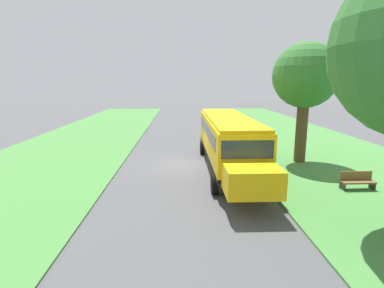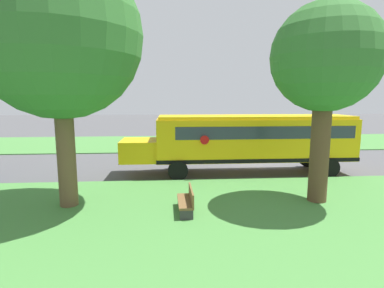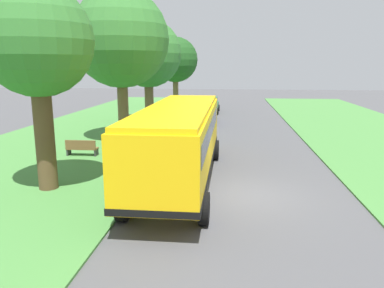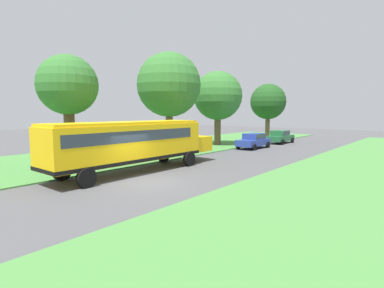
{
  "view_description": "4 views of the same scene",
  "coord_description": "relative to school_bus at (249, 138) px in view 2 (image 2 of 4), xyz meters",
  "views": [
    {
      "loc": [
        0.28,
        18.4,
        5.17
      ],
      "look_at": [
        -0.34,
        2.66,
        1.89
      ],
      "focal_mm": 28.0,
      "sensor_mm": 36.0,
      "label": 1
    },
    {
      "loc": [
        -18.4,
        5.52,
        4.04
      ],
      "look_at": [
        -1.08,
        4.23,
        1.42
      ],
      "focal_mm": 28.0,
      "sensor_mm": 36.0,
      "label": 2
    },
    {
      "loc": [
        -0.55,
        -13.26,
        4.73
      ],
      "look_at": [
        -2.29,
        3.13,
        1.21
      ],
      "focal_mm": 35.0,
      "sensor_mm": 36.0,
      "label": 3
    },
    {
      "loc": [
        11.99,
        -10.59,
        3.72
      ],
      "look_at": [
        -0.05,
        3.93,
        1.73
      ],
      "focal_mm": 28.0,
      "sensor_mm": 36.0,
      "label": 4
    }
  ],
  "objects": [
    {
      "name": "park_bench",
      "position": [
        -5.69,
        3.72,
        -1.45
      ],
      "size": [
        1.61,
        0.52,
        0.92
      ],
      "color": "brown",
      "rests_on": "ground"
    },
    {
      "name": "oak_tree_beside_bus",
      "position": [
        -4.92,
        -1.31,
        3.5
      ],
      "size": [
        4.02,
        4.02,
        7.58
      ],
      "color": "brown",
      "rests_on": "ground"
    },
    {
      "name": "oak_tree_roadside_mid",
      "position": [
        -4.71,
        8.27,
        4.34
      ],
      "size": [
        5.84,
        5.84,
        9.15
      ],
      "color": "brown",
      "rests_on": "ground"
    },
    {
      "name": "grass_far_side",
      "position": [
        11.55,
        -1.23,
        -1.89
      ],
      "size": [
        10.0,
        80.0,
        0.07
      ],
      "primitive_type": "cube",
      "color": "#47843D",
      "rests_on": "ground"
    },
    {
      "name": "grass_verge",
      "position": [
        -7.45,
        -1.23,
        -1.88
      ],
      "size": [
        12.0,
        80.0,
        0.08
      ],
      "primitive_type": "cube",
      "color": "#47843D",
      "rests_on": "ground"
    },
    {
      "name": "ground_plane",
      "position": [
        2.55,
        -1.23,
        -1.92
      ],
      "size": [
        120.0,
        120.0,
        0.0
      ],
      "primitive_type": "plane",
      "color": "#4C4C4F"
    },
    {
      "name": "school_bus",
      "position": [
        0.0,
        0.0,
        0.0
      ],
      "size": [
        2.85,
        12.42,
        3.16
      ],
      "color": "yellow",
      "rests_on": "ground"
    }
  ]
}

